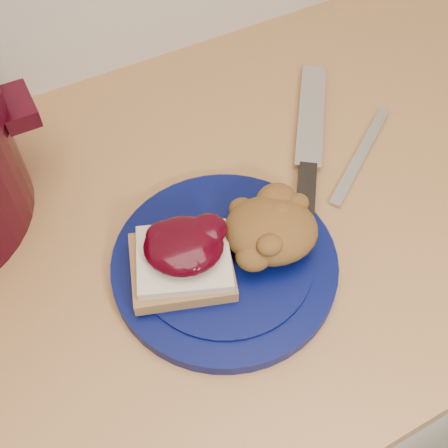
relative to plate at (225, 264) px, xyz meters
name	(u,v)px	position (x,y,z in m)	size (l,w,h in m)	color
base_cabinet	(190,384)	(-0.03, 0.07, -0.48)	(4.00, 0.60, 0.86)	beige
plate	(225,264)	(0.00, 0.00, 0.00)	(0.24, 0.24, 0.02)	#040A41
sandwich	(183,257)	(-0.04, 0.01, 0.03)	(0.13, 0.12, 0.05)	olive
stuffing_mound	(271,230)	(0.05, -0.01, 0.04)	(0.10, 0.09, 0.05)	brown
chef_knife	(307,177)	(0.15, 0.06, 0.00)	(0.20, 0.26, 0.02)	black
butter_knife	(361,154)	(0.23, 0.06, 0.00)	(0.18, 0.01, 0.00)	silver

